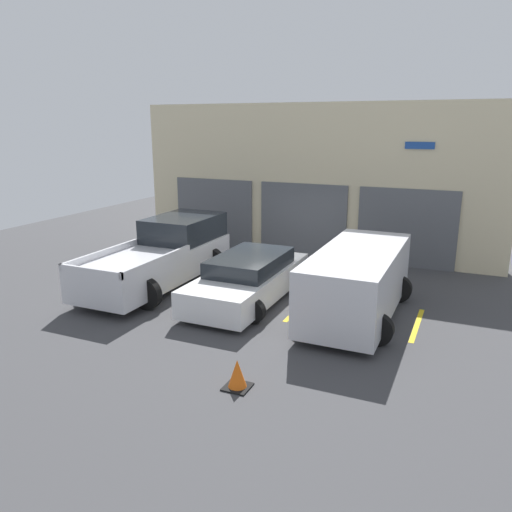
% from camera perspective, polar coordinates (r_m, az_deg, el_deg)
% --- Properties ---
extents(ground_plane, '(28.00, 28.00, 0.00)m').
position_cam_1_polar(ground_plane, '(15.46, 2.41, -2.55)').
color(ground_plane, '#3D3D3F').
extents(shophouse_building, '(13.07, 0.68, 5.33)m').
position_cam_1_polar(shophouse_building, '(17.96, 6.38, 8.33)').
color(shophouse_building, beige).
rests_on(shophouse_building, ground).
extents(pickup_truck, '(2.54, 5.55, 1.83)m').
position_cam_1_polar(pickup_truck, '(15.08, -10.48, 0.13)').
color(pickup_truck, silver).
rests_on(pickup_truck, ground).
extents(sedan_white, '(2.18, 4.72, 1.23)m').
position_cam_1_polar(sedan_white, '(13.46, -0.82, -2.58)').
color(sedan_white, white).
rests_on(sedan_white, ground).
extents(sedan_side, '(2.29, 4.78, 1.68)m').
position_cam_1_polar(sedan_side, '(12.46, 11.53, -2.78)').
color(sedan_side, silver).
rests_on(sedan_side, ground).
extents(parking_stripe_far_left, '(0.12, 2.20, 0.01)m').
position_cam_1_polar(parking_stripe_far_left, '(15.89, -15.47, -2.58)').
color(parking_stripe_far_left, gold).
rests_on(parking_stripe_far_left, ground).
extents(parking_stripe_left, '(0.12, 2.20, 0.01)m').
position_cam_1_polar(parking_stripe_left, '(14.27, -6.24, -4.11)').
color(parking_stripe_left, gold).
rests_on(parking_stripe_left, ground).
extents(parking_stripe_centre, '(0.12, 2.20, 0.01)m').
position_cam_1_polar(parking_stripe_centre, '(13.11, 5.02, -5.82)').
color(parking_stripe_centre, gold).
rests_on(parking_stripe_centre, ground).
extents(parking_stripe_right, '(0.12, 2.20, 0.01)m').
position_cam_1_polar(parking_stripe_right, '(12.55, 17.92, -7.49)').
color(parking_stripe_right, gold).
rests_on(parking_stripe_right, ground).
extents(traffic_cone, '(0.47, 0.47, 0.55)m').
position_cam_1_polar(traffic_cone, '(9.23, -2.15, -13.43)').
color(traffic_cone, black).
rests_on(traffic_cone, ground).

